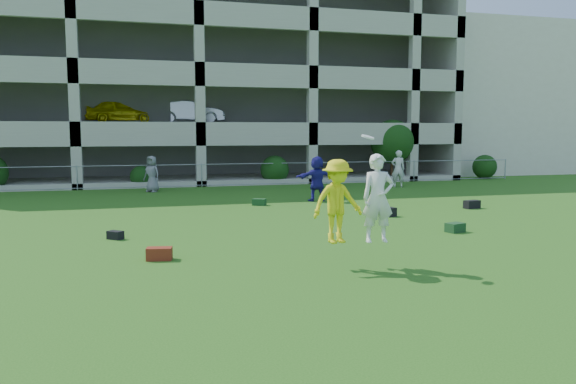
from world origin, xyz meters
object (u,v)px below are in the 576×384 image
object	(u,v)px
bystander_c	(152,174)
parking_garage	(185,82)
stucco_building	(489,103)
frisbee_contest	(350,200)
bystander_d	(317,179)
crate_d	(390,212)
bystander_e	(398,169)

from	to	relation	value
bystander_c	parking_garage	bearing A→B (deg)	115.55
parking_garage	stucco_building	bearing A→B (deg)	0.75
frisbee_contest	parking_garage	size ratio (longest dim) A/B	0.08
stucco_building	parking_garage	distance (m)	23.03
stucco_building	bystander_d	world-z (taller)	stucco_building
bystander_d	crate_d	xyz separation A→B (m)	(1.05, -4.58, -0.77)
bystander_e	parking_garage	world-z (taller)	parking_garage
stucco_building	bystander_c	distance (m)	28.03
bystander_d	crate_d	world-z (taller)	bystander_d
bystander_e	parking_garage	size ratio (longest dim) A/B	0.06
bystander_d	frisbee_contest	bearing A→B (deg)	79.85
frisbee_contest	stucco_building	bearing A→B (deg)	50.85
bystander_d	frisbee_contest	size ratio (longest dim) A/B	0.81
bystander_d	bystander_e	bearing A→B (deg)	-137.99
bystander_c	crate_d	xyz separation A→B (m)	(7.43, -9.94, -0.69)
bystander_c	bystander_d	xyz separation A→B (m)	(6.37, -5.36, 0.07)
stucco_building	bystander_e	distance (m)	18.23
bystander_e	crate_d	world-z (taller)	bystander_e
stucco_building	parking_garage	size ratio (longest dim) A/B	0.53
crate_d	parking_garage	bearing A→B (deg)	103.49
stucco_building	crate_d	distance (m)	27.96
bystander_d	crate_d	distance (m)	4.76
frisbee_contest	parking_garage	bearing A→B (deg)	92.11
frisbee_contest	parking_garage	world-z (taller)	parking_garage
crate_d	frisbee_contest	size ratio (longest dim) A/B	0.15
stucco_building	bystander_c	bearing A→B (deg)	-157.06
stucco_building	bystander_e	xyz separation A→B (m)	(-13.35, -11.73, -4.06)
bystander_c	bystander_d	world-z (taller)	bystander_d
crate_d	parking_garage	xyz separation A→B (m)	(-4.90, 20.44, 5.86)
bystander_e	frisbee_contest	xyz separation A→B (m)	(-8.67, -15.32, 0.48)
bystander_c	bystander_d	size ratio (longest dim) A/B	0.92
bystander_e	frisbee_contest	bearing A→B (deg)	76.94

